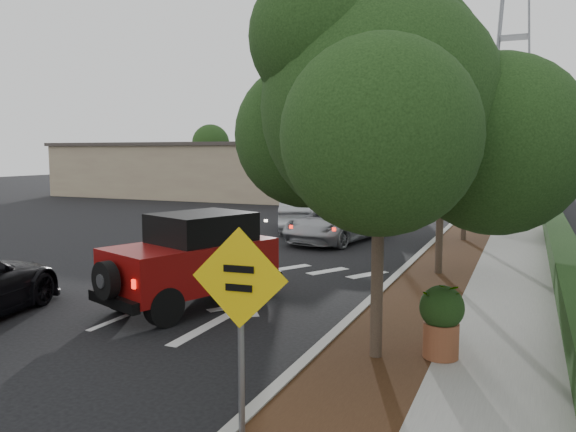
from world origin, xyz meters
The scene contains 18 objects.
ground centered at (0.00, 0.00, 0.00)m, with size 120.00×120.00×0.00m, color black.
curb centered at (4.60, 12.00, 0.07)m, with size 0.20×70.00×0.15m, color #9E9B93.
planting_strip centered at (5.60, 12.00, 0.06)m, with size 1.80×70.00×0.12m, color black.
sidewalk centered at (7.50, 12.00, 0.06)m, with size 2.00×70.00×0.12m, color gray.
hedge centered at (8.90, 12.00, 0.40)m, with size 0.80×70.00×0.80m, color black.
commercial_building centered at (-16.00, 30.00, 2.00)m, with size 22.00×12.00×4.00m, color gray.
transmission_tower centered at (6.00, 48.00, 0.00)m, with size 7.00×4.00×28.00m, color slate, non-canonical shape.
street_tree_near centered at (5.60, -0.50, 0.00)m, with size 3.80×3.80×5.92m, color black, non-canonical shape.
street_tree_mid centered at (5.60, 6.50, 0.00)m, with size 3.20×3.20×5.32m, color black, non-canonical shape.
street_tree_far centered at (5.60, 13.00, 0.00)m, with size 3.40×3.40×5.62m, color black, non-canonical shape.
light_pole_a centered at (-6.50, 26.00, 0.00)m, with size 2.00×0.22×9.00m, color slate, non-canonical shape.
light_pole_b centered at (-7.50, 38.00, 0.00)m, with size 2.00×0.22×9.00m, color slate, non-canonical shape.
red_jeep centered at (0.99, 1.39, 1.07)m, with size 3.03×4.32×2.11m.
silver_suv_ahead centered at (0.96, 11.38, 0.71)m, with size 2.37×5.13×1.43m, color #95969C.
silver_sedan_oncoming centered at (-1.44, 13.72, 0.83)m, with size 1.75×5.01×1.65m, color #A6A8AD.
parked_suv centered at (-7.96, 25.04, 0.84)m, with size 1.99×4.94×1.68m, color #A4A6AC.
speed_hump_sign centered at (4.80, -3.75, 1.74)m, with size 1.18×0.14×2.51m.
terracotta_planter centered at (6.60, -0.14, 0.86)m, with size 0.73×0.73×1.27m.
Camera 1 is at (7.80, -9.35, 3.50)m, focal length 35.00 mm.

